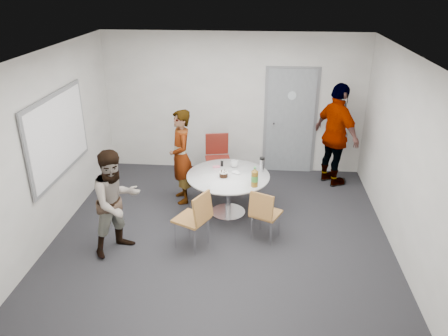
# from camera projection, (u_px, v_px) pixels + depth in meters

# --- Properties ---
(floor) EXTENTS (5.00, 5.00, 0.00)m
(floor) POSITION_uv_depth(u_px,v_px,m) (222.00, 233.00, 6.69)
(floor) COLOR black
(floor) RESTS_ON ground
(ceiling) EXTENTS (5.00, 5.00, 0.00)m
(ceiling) POSITION_uv_depth(u_px,v_px,m) (221.00, 54.00, 5.59)
(ceiling) COLOR silver
(ceiling) RESTS_ON wall_back
(wall_back) EXTENTS (5.00, 0.00, 5.00)m
(wall_back) POSITION_uv_depth(u_px,v_px,m) (234.00, 104.00, 8.41)
(wall_back) COLOR #B8B5AF
(wall_back) RESTS_ON floor
(wall_left) EXTENTS (0.00, 5.00, 5.00)m
(wall_left) POSITION_uv_depth(u_px,v_px,m) (51.00, 146.00, 6.34)
(wall_left) COLOR #B8B5AF
(wall_left) RESTS_ON floor
(wall_right) EXTENTS (0.00, 5.00, 5.00)m
(wall_right) POSITION_uv_depth(u_px,v_px,m) (404.00, 158.00, 5.94)
(wall_right) COLOR #B8B5AF
(wall_right) RESTS_ON floor
(wall_front) EXTENTS (5.00, 0.00, 5.00)m
(wall_front) POSITION_uv_depth(u_px,v_px,m) (195.00, 257.00, 3.87)
(wall_front) COLOR #B8B5AF
(wall_front) RESTS_ON floor
(door) EXTENTS (1.02, 0.17, 2.12)m
(door) POSITION_uv_depth(u_px,v_px,m) (290.00, 122.00, 8.44)
(door) COLOR slate
(door) RESTS_ON wall_back
(whiteboard) EXTENTS (0.04, 1.90, 1.25)m
(whiteboard) POSITION_uv_depth(u_px,v_px,m) (58.00, 135.00, 6.48)
(whiteboard) COLOR slate
(whiteboard) RESTS_ON wall_left
(table) EXTENTS (1.33, 1.33, 1.01)m
(table) POSITION_uv_depth(u_px,v_px,m) (230.00, 180.00, 7.01)
(table) COLOR white
(table) RESTS_ON floor
(chair_near_left) EXTENTS (0.60, 0.57, 0.89)m
(chair_near_left) POSITION_uv_depth(u_px,v_px,m) (196.00, 215.00, 6.13)
(chair_near_left) COLOR olive
(chair_near_left) RESTS_ON floor
(chair_near_right) EXTENTS (0.52, 0.54, 0.81)m
(chair_near_right) POSITION_uv_depth(u_px,v_px,m) (264.00, 211.00, 6.33)
(chair_near_right) COLOR olive
(chair_near_right) RESTS_ON floor
(chair_far) EXTENTS (0.53, 0.57, 0.94)m
(chair_far) POSITION_uv_depth(u_px,v_px,m) (218.00, 154.00, 8.13)
(chair_far) COLOR maroon
(chair_far) RESTS_ON floor
(person_main) EXTENTS (0.58, 0.70, 1.63)m
(person_main) POSITION_uv_depth(u_px,v_px,m) (181.00, 157.00, 7.36)
(person_main) COLOR #A5C6EA
(person_main) RESTS_ON floor
(person_left) EXTENTS (0.92, 0.94, 1.53)m
(person_left) POSITION_uv_depth(u_px,v_px,m) (116.00, 202.00, 6.00)
(person_left) COLOR white
(person_left) RESTS_ON floor
(person_right) EXTENTS (0.98, 1.20, 1.92)m
(person_right) POSITION_uv_depth(u_px,v_px,m) (336.00, 135.00, 7.92)
(person_right) COLOR black
(person_right) RESTS_ON floor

